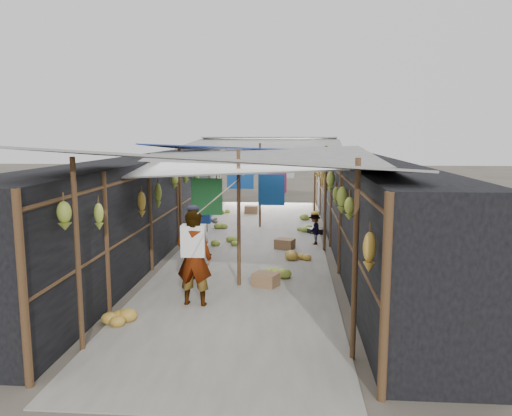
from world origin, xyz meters
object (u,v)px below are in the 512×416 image
(vendor_elderly, at_px, (194,258))
(crate_near, at_px, (266,280))
(black_basin, at_px, (316,231))
(shopper_blue, at_px, (202,224))
(vendor_seated, at_px, (315,229))

(vendor_elderly, bearing_deg, crate_near, -129.65)
(black_basin, height_order, vendor_elderly, vendor_elderly)
(vendor_elderly, bearing_deg, shopper_blue, -75.99)
(black_basin, bearing_deg, shopper_blue, -133.52)
(vendor_seated, bearing_deg, vendor_elderly, -33.81)
(shopper_blue, bearing_deg, crate_near, -72.58)
(black_basin, distance_m, vendor_seated, 1.61)
(black_basin, height_order, shopper_blue, shopper_blue)
(crate_near, height_order, black_basin, crate_near)
(crate_near, distance_m, black_basin, 5.38)
(crate_near, bearing_deg, vendor_elderly, -111.70)
(crate_near, relative_size, vendor_seated, 0.53)
(shopper_blue, bearing_deg, black_basin, 28.40)
(vendor_elderly, xyz_separation_m, shopper_blue, (-0.48, 3.41, -0.05))
(black_basin, distance_m, vendor_elderly, 6.82)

